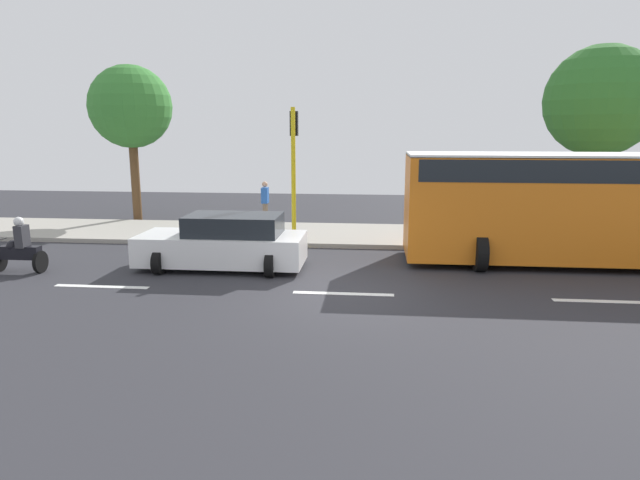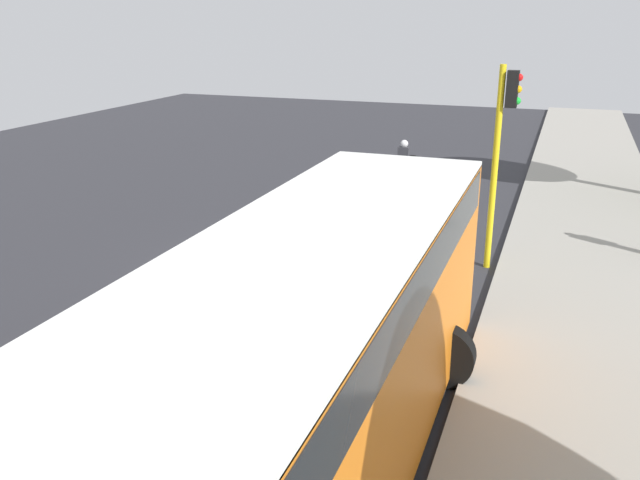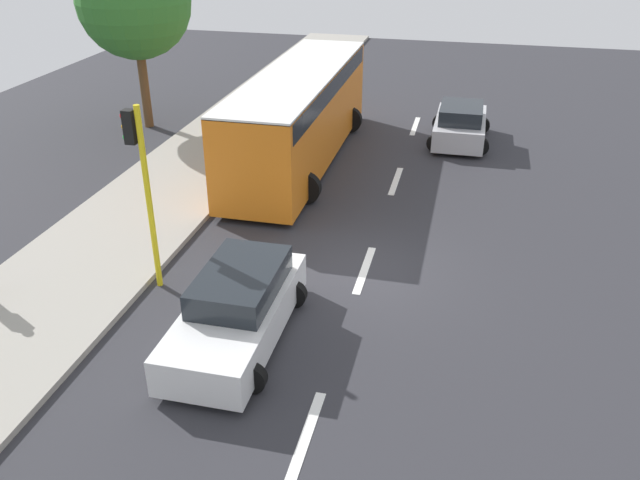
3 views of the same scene
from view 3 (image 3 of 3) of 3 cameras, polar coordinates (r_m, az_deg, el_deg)
The scene contains 11 objects.
ground_plane at distance 16.80m, azimuth 3.88°, elevation -2.75°, with size 40.00×60.00×0.10m, color #2D2D33.
sidewalk at distance 18.98m, azimuth -17.39°, elevation 0.19°, with size 4.00×60.00×0.15m, color #9E998E.
lane_stripe_far_north at distance 27.72m, azimuth 8.26°, elevation 9.76°, with size 0.20×2.40×0.01m, color white.
lane_stripe_north at distance 22.11m, azimuth 6.60°, elevation 5.12°, with size 0.20×2.40×0.01m, color white.
lane_stripe_mid at distance 16.77m, azimuth 3.89°, elevation -2.59°, with size 0.20×2.40×0.01m, color white.
lane_stripe_south at distance 12.07m, azimuth -1.27°, elevation -16.78°, with size 0.20×2.40×0.01m, color white.
car_white at distance 14.05m, azimuth -7.18°, elevation -5.97°, with size 2.27×4.59×1.52m.
car_silver at distance 25.88m, azimuth 12.07°, elevation 9.76°, with size 2.26×3.81×1.52m.
city_bus at distance 23.18m, azimuth -1.81°, elevation 11.20°, with size 3.20×11.00×3.16m.
traffic_light_corner at distance 15.34m, azimuth -15.23°, elevation 5.62°, with size 0.49×0.24×4.50m.
street_tree_center at distance 27.25m, azimuth -15.85°, elevation 19.30°, with size 4.32×4.32×7.06m.
Camera 3 is at (-2.24, 14.29, 8.49)m, focal length 36.88 mm.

